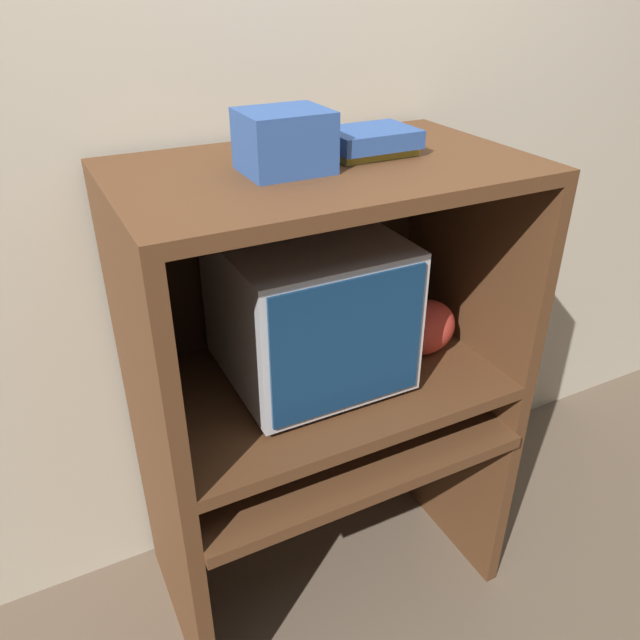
# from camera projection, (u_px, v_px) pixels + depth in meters

# --- Properties ---
(wall_back) EXTENTS (6.00, 0.06, 2.60)m
(wall_back) POSITION_uv_depth(u_px,v_px,m) (266.00, 170.00, 1.81)
(wall_back) COLOR #B2A893
(wall_back) RESTS_ON ground_plane
(desk_base) EXTENTS (1.01, 0.64, 0.65)m
(desk_base) POSITION_uv_depth(u_px,v_px,m) (329.00, 486.00, 1.93)
(desk_base) COLOR #4C2D19
(desk_base) RESTS_ON ground_plane
(desk_monitor_shelf) EXTENTS (1.01, 0.62, 0.16)m
(desk_monitor_shelf) POSITION_uv_depth(u_px,v_px,m) (323.00, 385.00, 1.79)
(desk_monitor_shelf) COLOR #4C2D19
(desk_monitor_shelf) RESTS_ON desk_base
(hutch_upper) EXTENTS (1.01, 0.62, 0.60)m
(hutch_upper) POSITION_uv_depth(u_px,v_px,m) (317.00, 238.00, 1.60)
(hutch_upper) COLOR #4C2D19
(hutch_upper) RESTS_ON desk_monitor_shelf
(crt_monitor) EXTENTS (0.45, 0.46, 0.41)m
(crt_monitor) POSITION_uv_depth(u_px,v_px,m) (308.00, 308.00, 1.67)
(crt_monitor) COLOR #B2B2B7
(crt_monitor) RESTS_ON desk_monitor_shelf
(keyboard) EXTENTS (0.48, 0.13, 0.03)m
(keyboard) POSITION_uv_depth(u_px,v_px,m) (345.00, 440.00, 1.75)
(keyboard) COLOR #2D2D30
(keyboard) RESTS_ON desk_base
(mouse) EXTENTS (0.06, 0.04, 0.03)m
(mouse) POSITION_uv_depth(u_px,v_px,m) (429.00, 410.00, 1.86)
(mouse) COLOR #B7B7B7
(mouse) RESTS_ON desk_base
(snack_bag) EXTENTS (0.20, 0.15, 0.17)m
(snack_bag) POSITION_uv_depth(u_px,v_px,m) (423.00, 327.00, 1.84)
(snack_bag) COLOR #BC382D
(snack_bag) RESTS_ON desk_monitor_shelf
(book_stack) EXTENTS (0.22, 0.16, 0.06)m
(book_stack) POSITION_uv_depth(u_px,v_px,m) (370.00, 141.00, 1.53)
(book_stack) COLOR gold
(book_stack) RESTS_ON hutch_upper
(storage_box) EXTENTS (0.19, 0.16, 0.14)m
(storage_box) POSITION_uv_depth(u_px,v_px,m) (284.00, 141.00, 1.39)
(storage_box) COLOR navy
(storage_box) RESTS_ON hutch_upper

